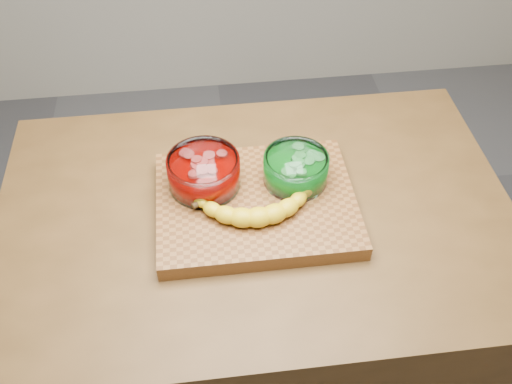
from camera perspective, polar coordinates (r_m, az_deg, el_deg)
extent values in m
plane|color=#515155|center=(2.08, 0.00, -18.57)|extent=(3.50, 3.50, 0.00)
cube|color=#513518|center=(1.68, 0.00, -12.07)|extent=(1.20, 0.80, 0.90)
cube|color=brown|center=(1.31, 0.00, -1.21)|extent=(0.45, 0.35, 0.04)
cylinder|color=white|center=(1.30, -5.23, 2.00)|extent=(0.17, 0.17, 0.08)
cylinder|color=#AC0500|center=(1.31, -5.20, 1.64)|extent=(0.14, 0.14, 0.04)
cylinder|color=#DA4B44|center=(1.29, -5.29, 2.62)|extent=(0.14, 0.14, 0.02)
cylinder|color=white|center=(1.31, 4.00, 2.34)|extent=(0.15, 0.15, 0.07)
cylinder|color=#107E19|center=(1.32, 3.98, 2.03)|extent=(0.13, 0.13, 0.04)
cylinder|color=#5DC25B|center=(1.30, 4.04, 2.95)|extent=(0.12, 0.12, 0.02)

